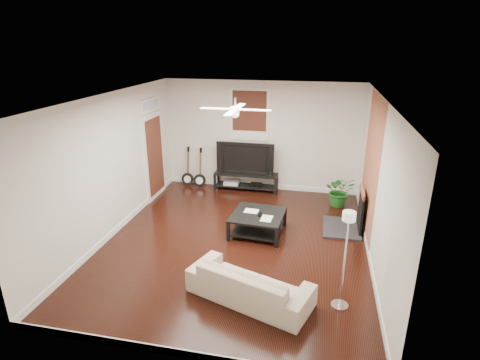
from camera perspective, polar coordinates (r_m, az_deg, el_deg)
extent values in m
cube|color=black|center=(7.67, -0.63, -9.11)|extent=(5.00, 6.00, 0.01)
cube|color=white|center=(6.76, -0.72, 12.08)|extent=(5.00, 6.00, 0.01)
cube|color=silver|center=(9.93, 3.13, 6.42)|extent=(5.00, 0.01, 2.80)
cube|color=silver|center=(4.49, -9.21, -11.70)|extent=(5.00, 0.01, 2.80)
cube|color=silver|center=(7.99, -18.45, 1.99)|extent=(0.01, 6.00, 2.80)
cube|color=silver|center=(7.02, 19.68, -0.64)|extent=(0.01, 6.00, 2.80)
cube|color=#B15F39|center=(7.95, 18.77, 1.87)|extent=(0.02, 2.20, 2.80)
cube|color=black|center=(8.25, 16.06, -4.19)|extent=(0.80, 1.10, 0.92)
cube|color=#36150E|center=(9.83, 1.41, 9.59)|extent=(1.00, 0.06, 1.30)
cube|color=white|center=(9.63, -12.62, 4.61)|extent=(0.08, 1.00, 2.50)
cube|color=black|center=(10.12, 0.88, -0.21)|extent=(1.65, 0.44, 0.46)
imported|color=black|center=(9.93, 0.92, 3.37)|extent=(1.48, 0.19, 0.85)
cube|color=black|center=(7.91, 2.64, -6.41)|extent=(1.09, 1.09, 0.43)
imported|color=tan|center=(6.03, 1.43, -14.97)|extent=(2.04, 1.33, 0.55)
imported|color=#1C621D|center=(9.38, 14.53, -1.59)|extent=(0.74, 0.66, 0.76)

